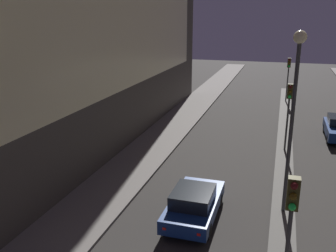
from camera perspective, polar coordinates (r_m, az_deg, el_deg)
name	(u,v)px	position (r m, az deg, el deg)	size (l,w,h in m)	color
median_strip	(285,140)	(27.13, 17.35, -2.03)	(1.02, 38.41, 0.14)	#56544F
traffic_light_near	(291,216)	(10.73, 18.20, -12.97)	(0.32, 0.42, 4.23)	#383838
traffic_light_mid	(289,102)	(24.11, 17.96, 3.50)	(0.32, 0.42, 4.23)	#383838
traffic_light_far	(289,70)	(38.49, 17.89, 8.17)	(0.32, 0.42, 4.23)	#383838
street_lamp	(295,93)	(15.82, 18.73, 4.73)	(0.51, 0.51, 7.69)	#383838
car_left_lane	(194,203)	(16.16, 3.98, -11.69)	(1.91, 4.31, 1.47)	navy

